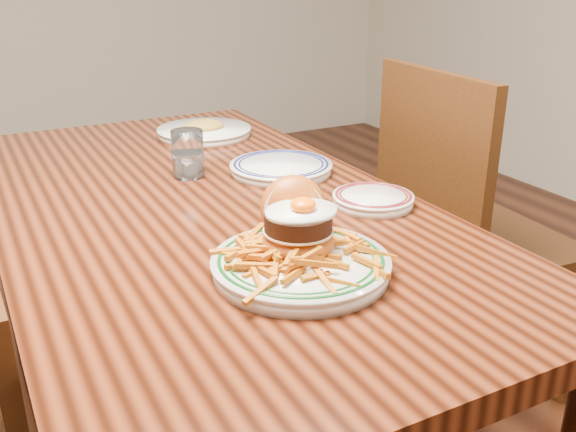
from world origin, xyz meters
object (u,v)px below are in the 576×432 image
chair_right (463,231)px  main_plate (299,248)px  table (204,236)px  side_plate (373,199)px

chair_right → main_plate: size_ratio=3.10×
main_plate → chair_right: bearing=49.4°
chair_right → main_plate: 0.88m
table → main_plate: bearing=-86.6°
table → main_plate: main_plate is taller
chair_right → side_plate: (-0.46, -0.19, 0.24)m
table → main_plate: (0.02, -0.40, 0.13)m
table → chair_right: bearing=-0.9°
side_plate → table: bearing=134.6°
chair_right → side_plate: bearing=26.6°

